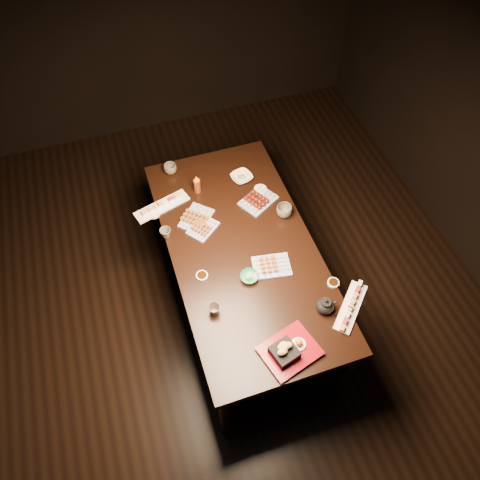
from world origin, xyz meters
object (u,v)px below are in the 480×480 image
object	(u,v)px
sushi_platter_far	(161,205)
yakitori_plate_center	(203,226)
sushi_platter_near	(351,306)
dining_table	(242,279)
teacup_near_left	(214,310)
teacup_far_right	(170,169)
yakitori_plate_right	(272,264)
condiment_bottle	(197,184)
yakitori_plate_left	(196,216)
edamame_bowl_green	(249,277)
tempura_tray	(290,348)
teacup_far_left	(166,233)
teacup_mid_right	(284,211)
teapot	(325,305)
edamame_bowl_cream	(242,177)

from	to	relation	value
sushi_platter_far	yakitori_plate_center	size ratio (longest dim) A/B	1.97
sushi_platter_near	dining_table	bearing A→B (deg)	82.08
sushi_platter_far	teacup_near_left	distance (m)	0.88
teacup_far_right	dining_table	bearing A→B (deg)	-70.73
yakitori_plate_right	condiment_bottle	xyz separation A→B (m)	(-0.27, 0.75, 0.04)
yakitori_plate_left	yakitori_plate_center	bearing A→B (deg)	-124.88
yakitori_plate_center	yakitori_plate_right	world-z (taller)	yakitori_plate_right
edamame_bowl_green	condiment_bottle	distance (m)	0.80
yakitori_plate_center	condiment_bottle	world-z (taller)	condiment_bottle
dining_table	yakitori_plate_center	world-z (taller)	yakitori_plate_center
yakitori_plate_center	teacup_far_right	bearing A→B (deg)	59.65
tempura_tray	teacup_far_left	distance (m)	1.09
yakitori_plate_left	edamame_bowl_green	xyz separation A→B (m)	(0.18, -0.55, -0.01)
tempura_tray	condiment_bottle	distance (m)	1.31
dining_table	yakitori_plate_right	world-z (taller)	yakitori_plate_right
tempura_tray	teacup_far_left	world-z (taller)	tempura_tray
sushi_platter_near	teacup_far_left	size ratio (longest dim) A/B	4.86
yakitori_plate_left	condiment_bottle	distance (m)	0.25
sushi_platter_near	teacup_mid_right	distance (m)	0.78
edamame_bowl_green	tempura_tray	xyz separation A→B (m)	(0.06, -0.51, 0.04)
yakitori_plate_left	teapot	bearing A→B (deg)	-106.02
edamame_bowl_cream	tempura_tray	distance (m)	1.32
tempura_tray	teacup_mid_right	size ratio (longest dim) A/B	2.85
yakitori_plate_center	yakitori_plate_right	xyz separation A→B (m)	(0.32, -0.42, 0.00)
edamame_bowl_cream	condiment_bottle	xyz separation A→B (m)	(-0.33, -0.01, 0.06)
yakitori_plate_left	tempura_tray	xyz separation A→B (m)	(0.24, -1.06, 0.03)
yakitori_plate_right	teacup_near_left	distance (m)	0.46
teacup_far_left	teacup_mid_right	bearing A→B (deg)	-5.45
teacup_far_left	teacup_far_right	bearing A→B (deg)	73.61
yakitori_plate_left	edamame_bowl_cream	bearing A→B (deg)	-14.80
edamame_bowl_cream	dining_table	bearing A→B (deg)	-107.95
tempura_tray	edamame_bowl_cream	bearing A→B (deg)	67.27
yakitori_plate_left	teacup_near_left	bearing A→B (deg)	-143.68
yakitori_plate_right	edamame_bowl_cream	distance (m)	0.76
teapot	yakitori_plate_center	bearing A→B (deg)	126.46
teacup_mid_right	teacup_far_right	bearing A→B (deg)	135.05
yakitori_plate_center	condiment_bottle	bearing A→B (deg)	42.15
sushi_platter_near	yakitori_plate_center	xyz separation A→B (m)	(-0.66, 0.83, 0.00)
yakitori_plate_right	teapot	world-z (taller)	teapot
dining_table	sushi_platter_far	xyz separation A→B (m)	(-0.41, 0.49, 0.40)
edamame_bowl_cream	yakitori_plate_center	bearing A→B (deg)	-137.99
yakitori_plate_center	edamame_bowl_green	size ratio (longest dim) A/B	1.73
tempura_tray	teacup_far_right	size ratio (longest dim) A/B	3.28
yakitori_plate_right	edamame_bowl_green	world-z (taller)	yakitori_plate_right
edamame_bowl_green	yakitori_plate_center	bearing A→B (deg)	109.68
sushi_platter_near	teacup_near_left	world-z (taller)	teacup_near_left
yakitori_plate_left	edamame_bowl_cream	size ratio (longest dim) A/B	1.56
yakitori_plate_center	teacup_mid_right	size ratio (longest dim) A/B	1.84
dining_table	tempura_tray	size ratio (longest dim) A/B	5.99
edamame_bowl_green	teacup_far_right	bearing A→B (deg)	103.40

